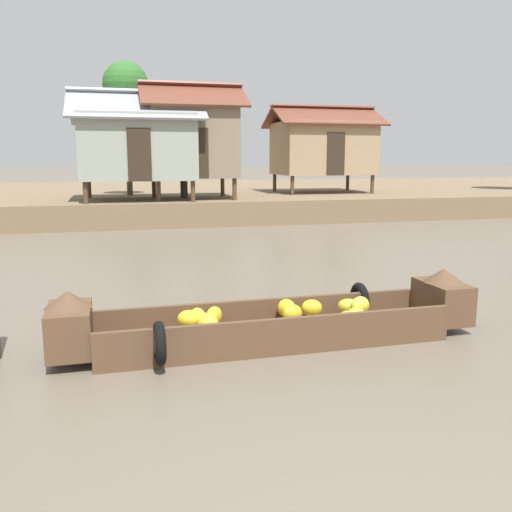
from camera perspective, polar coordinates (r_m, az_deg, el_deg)
name	(u,v)px	position (r m, az deg, el deg)	size (l,w,h in m)	color
ground_plane	(187,277)	(11.39, -7.23, -2.18)	(300.00, 300.00, 0.00)	#665B4C
riverbank_strip	(142,197)	(29.04, -11.88, 6.07)	(160.00, 20.00, 0.89)	#756047
banana_boat	(274,321)	(7.26, 1.93, -6.87)	(5.67, 1.74, 0.87)	brown
stilt_house_left	(137,146)	(21.03, -12.38, 11.23)	(4.78, 3.94, 4.02)	#4C3826
stilt_house_mid_left	(192,139)	(21.29, -6.75, 12.08)	(3.90, 3.19, 4.35)	#4C3826
stilt_house_mid_right	(323,147)	(25.16, 7.01, 11.26)	(4.82, 3.54, 3.87)	#4C3826
palm_tree_mid	(126,87)	(23.65, -13.50, 16.88)	(1.84, 1.84, 5.41)	brown
vendor_person	(184,174)	(21.71, -7.59, 8.50)	(0.44, 0.44, 1.66)	#332D28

